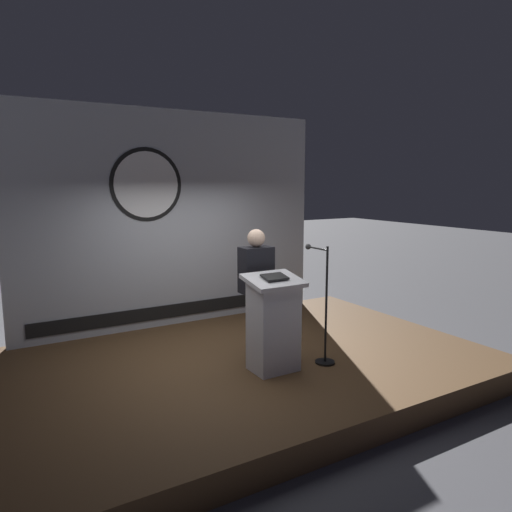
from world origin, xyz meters
name	(u,v)px	position (x,y,z in m)	size (l,w,h in m)	color
ground_plane	(232,383)	(0.00, 0.00, 0.00)	(40.00, 40.00, 0.00)	#4C4C51
stage_platform	(232,371)	(0.00, 0.00, 0.15)	(6.40, 4.00, 0.30)	brown
banner_display	(174,220)	(-0.01, 1.85, 1.92)	(4.80, 0.12, 3.25)	#B2B7C1
podium	(273,323)	(0.28, -0.52, 0.86)	(0.64, 0.50, 1.15)	silver
speaker_person	(256,293)	(0.33, -0.04, 1.13)	(0.40, 0.26, 1.63)	black
microphone_stand	(323,322)	(0.94, -0.62, 0.81)	(0.24, 0.54, 1.45)	black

